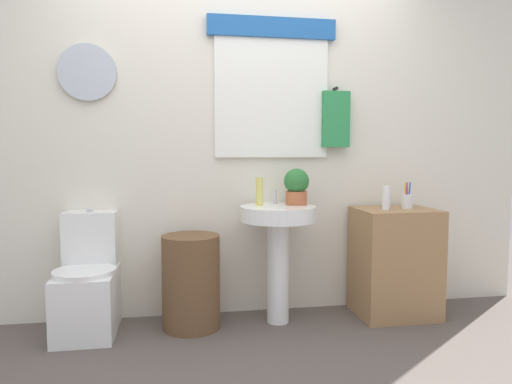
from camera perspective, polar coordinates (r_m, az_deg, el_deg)
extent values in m
cube|color=silver|center=(3.30, -2.40, 7.40)|extent=(4.40, 0.10, 2.60)
cube|color=white|center=(3.30, 1.97, 11.72)|extent=(0.81, 0.03, 0.84)
cube|color=#235BA3|center=(3.38, 2.05, 19.89)|extent=(0.91, 0.04, 0.14)
cylinder|color=silver|center=(3.30, -20.37, 13.86)|extent=(0.37, 0.03, 0.37)
cylinder|color=black|center=(3.42, 9.89, 12.61)|extent=(0.02, 0.06, 0.02)
cube|color=#2D894C|center=(3.37, 9.95, 8.95)|extent=(0.20, 0.05, 0.40)
cube|color=white|center=(3.18, -20.36, -12.87)|extent=(0.36, 0.50, 0.40)
cylinder|color=white|center=(3.06, -20.69, -9.34)|extent=(0.38, 0.38, 0.03)
cube|color=white|center=(3.25, -20.00, -5.51)|extent=(0.34, 0.18, 0.36)
cylinder|color=silver|center=(3.22, -20.09, -2.15)|extent=(0.04, 0.04, 0.02)
cylinder|color=brown|center=(3.09, -8.12, -11.04)|extent=(0.38, 0.38, 0.62)
cylinder|color=white|center=(3.15, 2.78, -9.93)|extent=(0.15, 0.15, 0.70)
cylinder|color=white|center=(3.07, 2.81, -2.70)|extent=(0.51, 0.51, 0.10)
cylinder|color=silver|center=(3.18, 2.35, -0.63)|extent=(0.03, 0.03, 0.10)
cube|color=#9E754C|center=(3.42, 16.95, -8.39)|extent=(0.54, 0.44, 0.76)
cylinder|color=#DBD166|center=(3.08, 0.44, 0.06)|extent=(0.05, 0.05, 0.19)
cylinder|color=#AD5B38|center=(3.15, 5.07, -0.75)|extent=(0.15, 0.15, 0.09)
sphere|color=#2D7033|center=(3.14, 5.08, 1.37)|extent=(0.17, 0.17, 0.17)
cylinder|color=white|center=(3.27, 15.99, -0.69)|extent=(0.05, 0.05, 0.17)
cylinder|color=silver|center=(3.41, 18.40, -1.10)|extent=(0.08, 0.08, 0.10)
cylinder|color=blue|center=(3.42, 18.62, -0.34)|extent=(0.01, 0.02, 0.18)
cylinder|color=red|center=(3.42, 18.26, -0.32)|extent=(0.02, 0.01, 0.18)
cylinder|color=yellow|center=(3.40, 18.17, -0.36)|extent=(0.01, 0.02, 0.18)
cylinder|color=purple|center=(3.39, 18.45, -0.38)|extent=(0.02, 0.01, 0.18)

